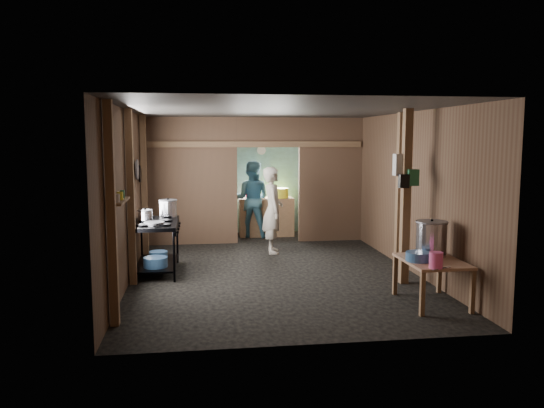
{
  "coord_description": "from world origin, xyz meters",
  "views": [
    {
      "loc": [
        -1.19,
        -8.84,
        2.16
      ],
      "look_at": [
        0.0,
        -0.2,
        1.1
      ],
      "focal_mm": 35.38,
      "sensor_mm": 36.0,
      "label": 1
    }
  ],
  "objects": [
    {
      "name": "post_free",
      "position": [
        1.85,
        -1.3,
        1.3
      ],
      "size": [
        0.12,
        0.12,
        2.6
      ],
      "primitive_type": "cube",
      "color": "#866141",
      "rests_on": "floor"
    },
    {
      "name": "pan_lid_big",
      "position": [
        -2.21,
        0.4,
        1.65
      ],
      "size": [
        0.03,
        0.34,
        0.34
      ],
      "primitive_type": "cylinder",
      "rotation": [
        0.0,
        1.57,
        0.0
      ],
      "color": "slate",
      "rests_on": "wall_left"
    },
    {
      "name": "cook",
      "position": [
        0.2,
        1.13,
        0.82
      ],
      "size": [
        0.41,
        0.61,
        1.64
      ],
      "primitive_type": "imported",
      "rotation": [
        0.0,
        0.0,
        1.54
      ],
      "color": "beige",
      "rests_on": "floor"
    },
    {
      "name": "floor",
      "position": [
        0.0,
        0.0,
        0.0
      ],
      "size": [
        4.5,
        7.0,
        0.0
      ],
      "primitive_type": "cube",
      "color": "black",
      "rests_on": "ground"
    },
    {
      "name": "post_left_a",
      "position": [
        -2.18,
        -2.6,
        1.3
      ],
      "size": [
        0.1,
        0.12,
        2.6
      ],
      "primitive_type": "cube",
      "color": "#866141",
      "rests_on": "floor"
    },
    {
      "name": "wall_shelf",
      "position": [
        -2.15,
        -2.1,
        1.4
      ],
      "size": [
        0.14,
        0.8,
        0.03
      ],
      "primitive_type": "cube",
      "color": "#866141",
      "rests_on": "wall_left"
    },
    {
      "name": "wash_basin",
      "position": [
        1.62,
        -2.36,
        0.65
      ],
      "size": [
        0.36,
        0.36,
        0.12
      ],
      "primitive_type": "cylinder",
      "rotation": [
        0.0,
        0.0,
        -0.14
      ],
      "color": "#3A669C",
      "rests_on": "prep_table"
    },
    {
      "name": "bag_white",
      "position": [
        1.8,
        -1.22,
        1.78
      ],
      "size": [
        0.22,
        0.15,
        0.32
      ],
      "primitive_type": "cube",
      "color": "silver",
      "rests_on": "post_free"
    },
    {
      "name": "jar_yellow",
      "position": [
        -2.15,
        -2.1,
        1.47
      ],
      "size": [
        0.08,
        0.08,
        0.1
      ],
      "primitive_type": "cylinder",
      "color": "yellow",
      "rests_on": "wall_shelf"
    },
    {
      "name": "partition_header",
      "position": [
        0.25,
        2.2,
        2.3
      ],
      "size": [
        1.3,
        0.1,
        0.6
      ],
      "primitive_type": "cube",
      "color": "brown",
      "rests_on": "wall_back"
    },
    {
      "name": "knife",
      "position": [
        1.73,
        -2.8,
        0.59
      ],
      "size": [
        0.29,
        0.14,
        0.01
      ],
      "primitive_type": "cube",
      "rotation": [
        0.0,
        0.0,
        0.38
      ],
      "color": "silver",
      "rests_on": "prep_table"
    },
    {
      "name": "ceiling",
      "position": [
        0.0,
        0.0,
        2.6
      ],
      "size": [
        4.5,
        7.0,
        0.0
      ],
      "primitive_type": "cube",
      "color": "#4E4B48",
      "rests_on": "ground"
    },
    {
      "name": "blue_tub_back",
      "position": [
        -1.88,
        0.16,
        0.22
      ],
      "size": [
        0.31,
        0.31,
        0.12
      ],
      "primitive_type": "cylinder",
      "color": "#3A669C",
      "rests_on": "gas_range"
    },
    {
      "name": "blue_tub_front",
      "position": [
        -1.88,
        -0.43,
        0.24
      ],
      "size": [
        0.38,
        0.38,
        0.16
      ],
      "primitive_type": "cylinder",
      "color": "#3A669C",
      "rests_on": "gas_range"
    },
    {
      "name": "worker_back",
      "position": [
        -0.03,
        2.84,
        0.84
      ],
      "size": [
        0.97,
        0.85,
        1.69
      ],
      "primitive_type": "imported",
      "rotation": [
        0.0,
        0.0,
        2.85
      ],
      "color": "#3B6F83",
      "rests_on": "floor"
    },
    {
      "name": "stock_pot",
      "position": [
        1.91,
        -2.09,
        0.82
      ],
      "size": [
        0.56,
        0.56,
        0.5
      ],
      "primitive_type": null,
      "rotation": [
        0.0,
        0.0,
        -0.39
      ],
      "color": "silver",
      "rests_on": "prep_table"
    },
    {
      "name": "bag_black",
      "position": [
        1.78,
        -1.38,
        1.55
      ],
      "size": [
        0.14,
        0.1,
        0.2
      ],
      "primitive_type": "cube",
      "color": "black",
      "rests_on": "post_free"
    },
    {
      "name": "post_left_c",
      "position": [
        -2.18,
        1.2,
        1.3
      ],
      "size": [
        0.1,
        0.12,
        2.6
      ],
      "primitive_type": "cube",
      "color": "#866141",
      "rests_on": "floor"
    },
    {
      "name": "back_counter",
      "position": [
        0.3,
        2.95,
        0.42
      ],
      "size": [
        1.2,
        0.5,
        0.85
      ],
      "primitive_type": "cube",
      "color": "#866141",
      "rests_on": "floor"
    },
    {
      "name": "prep_table",
      "position": [
        1.83,
        -2.32,
        0.29
      ],
      "size": [
        0.72,
        1.0,
        0.59
      ],
      "primitive_type": null,
      "color": "tan",
      "rests_on": "floor"
    },
    {
      "name": "wall_right",
      "position": [
        2.25,
        0.0,
        1.3
      ],
      "size": [
        0.0,
        7.0,
        2.6
      ],
      "primitive_type": "cube",
      "color": "brown",
      "rests_on": "ground"
    },
    {
      "name": "wall_left",
      "position": [
        -2.25,
        0.0,
        1.3
      ],
      "size": [
        0.0,
        7.0,
        2.6
      ],
      "primitive_type": "cube",
      "color": "brown",
      "rests_on": "ground"
    },
    {
      "name": "stove_pot_large",
      "position": [
        -1.71,
        0.38,
        0.97
      ],
      "size": [
        0.33,
        0.33,
        0.32
      ],
      "primitive_type": null,
      "rotation": [
        0.0,
        0.0,
        -0.07
      ],
      "color": "silver",
      "rests_on": "gas_range"
    },
    {
      "name": "yellow_tub",
      "position": [
        0.61,
        2.95,
        0.96
      ],
      "size": [
        0.39,
        0.39,
        0.22
      ],
      "primitive_type": "cylinder",
      "color": "yellow",
      "rests_on": "back_counter"
    },
    {
      "name": "partition_right",
      "position": [
        1.57,
        2.2,
        1.3
      ],
      "size": [
        1.35,
        0.1,
        2.6
      ],
      "primitive_type": "cube",
      "color": "brown",
      "rests_on": "floor"
    },
    {
      "name": "gas_range",
      "position": [
        -1.88,
        -0.13,
        0.42
      ],
      "size": [
        0.73,
        1.42,
        0.84
      ],
      "primitive_type": null,
      "color": "black",
      "rests_on": "floor"
    },
    {
      "name": "pan_lid_small",
      "position": [
        -2.21,
        0.8,
        1.55
      ],
      "size": [
        0.03,
        0.3,
        0.3
      ],
      "primitive_type": "cylinder",
      "rotation": [
        0.0,
        1.57,
        0.0
      ],
      "color": "black",
      "rests_on": "wall_left"
    },
    {
      "name": "jar_green",
      "position": [
        -2.15,
        -1.88,
        1.47
      ],
      "size": [
        0.06,
        0.06,
        0.1
      ],
      "primitive_type": "cylinder",
      "color": "#246A40",
      "rests_on": "wall_shelf"
    },
    {
      "name": "cross_beam",
      "position": [
        0.0,
        2.15,
        2.05
      ],
      "size": [
        4.4,
        0.12,
        0.12
      ],
      "primitive_type": "cube",
      "color": "#866141",
      "rests_on": "wall_left"
    },
    {
      "name": "partition_left",
      "position": [
        -1.32,
        2.2,
        1.3
      ],
      "size": [
        1.85,
        0.1,
        2.6
      ],
      "primitive_type": "cube",
      "color": "brown",
      "rests_on": "floor"
    },
    {
      "name": "wall_back",
      "position": [
        0.0,
        3.5,
        1.3
      ],
      "size": [
        4.5,
        0.0,
        2.6
      ],
      "primitive_type": "cube",
      "color": "brown",
      "rests_on": "ground"
    },
    {
      "name": "turquoise_panel",
      "position": [
        0.0,
        3.44,
        1.25
      ],
      "size": [
        4.4,
        0.06,
        2.5
      ],
      "primitive_type": "cube",
      "color": "#75B2AC",
      "rests_on": "wall_back"
    },
    {
      "name": "pink_bucket",
      "position": [
        1.67,
        -2.76,
        0.69
      ],
      "size": [
        0.2,
        0.2,
        0.2
      ],
      "primitive_type": "cylinder",
      "rotation": [
        0.0,
        0.0,
        0.24
      ],
      "color": "#F9589F",
      "rests_on": "prep_table"
    },
    {
      "name": "frying_pan",
      "position": [
        -1.88,
        -0.49,
        0.86
      ],
      "size": [
        0.39,
        0.58,
        0.07
      ],
      "primitive_type": null,
      "rotation": [
        0.0,
        0.0,
        -0.16
      ],
      "color": "slate",
      "rests_on": "gas_range"
    },
    {
      "name": "jar_white",
      "position": [
        -2.15,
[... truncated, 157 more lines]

